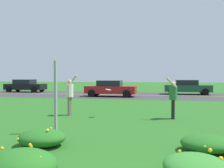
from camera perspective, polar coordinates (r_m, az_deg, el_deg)
The scene contains 14 objects.
ground_plane at distance 12.68m, azimuth 9.69°, elevation -6.53°, with size 120.00×120.00×0.00m, color #26601E.
highway_strip at distance 23.39m, azimuth 10.52°, elevation -2.66°, with size 120.00×8.80×0.01m, color #38383A.
highway_center_stripe at distance 23.39m, azimuth 10.52°, elevation -2.65°, with size 120.00×0.16×0.00m, color yellow.
daylily_clump_mid_left at distance 4.68m, azimuth -20.48°, elevation -17.71°, with size 1.25×1.10×0.59m.
daylily_clump_front_right at distance 6.53m, azimuth 21.38°, elevation -12.89°, with size 1.25×1.13×0.41m.
daylily_clump_near_camera at distance 6.82m, azimuth -16.19°, elevation -12.03°, with size 1.27×1.09×0.50m.
daylily_clump_front_left at distance 4.91m, azimuth 19.15°, elevation -17.86°, with size 1.20×1.19×0.43m.
sign_post_near_path at distance 8.05m, azimuth -13.12°, elevation -3.01°, with size 0.07×0.10×2.35m.
person_thrower_white_shirt at distance 11.59m, azimuth -9.91°, elevation -2.28°, with size 0.47×0.48×1.90m.
person_catcher_green_shirt at distance 10.80m, azimuth 14.17°, elevation -2.83°, with size 0.47×0.48×1.80m.
frisbee_white at distance 10.90m, azimuth -0.90°, elevation -1.35°, with size 0.26×0.26×0.07m.
car_black_leftmost at distance 29.60m, azimuth -19.71°, elevation -0.36°, with size 4.50×2.00×1.45m.
car_red_center_left at distance 21.83m, azimuth -0.33°, elevation -1.02°, with size 4.50×2.00×1.45m.
car_dark_green_center_right at distance 25.45m, azimuth 17.28°, elevation -0.69°, with size 4.50×2.00×1.45m.
Camera 1 is at (0.38, -1.77, 1.86)m, focal length 38.87 mm.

